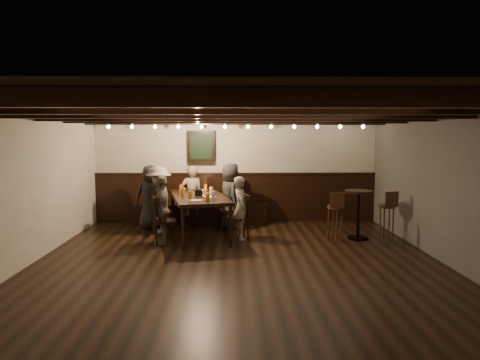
{
  "coord_description": "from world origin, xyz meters",
  "views": [
    {
      "loc": [
        -0.1,
        -6.41,
        2.01
      ],
      "look_at": [
        0.05,
        1.3,
        1.2
      ],
      "focal_mm": 32.0,
      "sensor_mm": 36.0,
      "label": 1
    }
  ],
  "objects_px": {
    "chair_left_near": "(161,220)",
    "person_bench_centre": "(192,196)",
    "person_left_near": "(159,200)",
    "person_right_near": "(230,196)",
    "chair_left_far": "(164,229)",
    "high_top_table": "(359,207)",
    "bar_stool_left": "(335,223)",
    "person_bench_left": "(151,197)",
    "person_bench_right": "(233,197)",
    "chair_right_near": "(229,217)",
    "chair_right_far": "(239,226)",
    "person_right_far": "(240,208)",
    "dining_table": "(199,199)",
    "bar_stool_right": "(387,222)"
  },
  "relations": [
    {
      "from": "dining_table",
      "to": "chair_left_far",
      "type": "distance_m",
      "value": 0.97
    },
    {
      "from": "chair_right_near",
      "to": "bar_stool_right",
      "type": "xyz_separation_m",
      "value": [
        3.02,
        -1.07,
        0.09
      ]
    },
    {
      "from": "person_bench_left",
      "to": "person_right_near",
      "type": "relative_size",
      "value": 0.98
    },
    {
      "from": "chair_right_far",
      "to": "person_bench_right",
      "type": "relative_size",
      "value": 0.69
    },
    {
      "from": "person_left_near",
      "to": "person_right_near",
      "type": "height_order",
      "value": "person_right_near"
    },
    {
      "from": "chair_right_far",
      "to": "bar_stool_left",
      "type": "bearing_deg",
      "value": -110.36
    },
    {
      "from": "chair_left_near",
      "to": "chair_left_far",
      "type": "height_order",
      "value": "chair_left_near"
    },
    {
      "from": "dining_table",
      "to": "person_bench_right",
      "type": "distance_m",
      "value": 1.28
    },
    {
      "from": "person_bench_left",
      "to": "person_bench_right",
      "type": "relative_size",
      "value": 1.11
    },
    {
      "from": "chair_left_near",
      "to": "person_bench_centre",
      "type": "height_order",
      "value": "person_bench_centre"
    },
    {
      "from": "chair_left_near",
      "to": "chair_left_far",
      "type": "bearing_deg",
      "value": 0.03
    },
    {
      "from": "chair_left_near",
      "to": "person_bench_centre",
      "type": "bearing_deg",
      "value": 129.84
    },
    {
      "from": "dining_table",
      "to": "person_right_far",
      "type": "xyz_separation_m",
      "value": [
        0.83,
        -0.27,
        -0.14
      ]
    },
    {
      "from": "high_top_table",
      "to": "bar_stool_left",
      "type": "relative_size",
      "value": 0.99
    },
    {
      "from": "person_right_near",
      "to": "bar_stool_left",
      "type": "distance_m",
      "value": 2.31
    },
    {
      "from": "person_bench_left",
      "to": "high_top_table",
      "type": "height_order",
      "value": "person_bench_left"
    },
    {
      "from": "chair_left_far",
      "to": "person_left_near",
      "type": "distance_m",
      "value": 0.99
    },
    {
      "from": "chair_right_far",
      "to": "person_bench_right",
      "type": "bearing_deg",
      "value": -7.67
    },
    {
      "from": "chair_left_far",
      "to": "person_left_near",
      "type": "xyz_separation_m",
      "value": [
        -0.23,
        0.87,
        0.42
      ]
    },
    {
      "from": "chair_left_near",
      "to": "person_bench_right",
      "type": "bearing_deg",
      "value": 105.53
    },
    {
      "from": "chair_left_far",
      "to": "person_left_near",
      "type": "relative_size",
      "value": 0.64
    },
    {
      "from": "chair_left_near",
      "to": "person_right_far",
      "type": "xyz_separation_m",
      "value": [
        1.63,
        -0.55,
        0.33
      ]
    },
    {
      "from": "chair_left_near",
      "to": "person_right_near",
      "type": "bearing_deg",
      "value": 90.0
    },
    {
      "from": "chair_right_near",
      "to": "person_bench_left",
      "type": "height_order",
      "value": "person_bench_left"
    },
    {
      "from": "chair_right_near",
      "to": "person_right_far",
      "type": "bearing_deg",
      "value": -177.98
    },
    {
      "from": "chair_left_near",
      "to": "high_top_table",
      "type": "distance_m",
      "value": 3.98
    },
    {
      "from": "chair_right_near",
      "to": "person_right_near",
      "type": "height_order",
      "value": "person_right_near"
    },
    {
      "from": "chair_left_near",
      "to": "person_left_near",
      "type": "xyz_separation_m",
      "value": [
        -0.03,
        -0.01,
        0.42
      ]
    },
    {
      "from": "person_right_far",
      "to": "chair_right_far",
      "type": "bearing_deg",
      "value": 90.0
    },
    {
      "from": "chair_right_near",
      "to": "person_left_near",
      "type": "height_order",
      "value": "person_left_near"
    },
    {
      "from": "person_bench_centre",
      "to": "person_left_near",
      "type": "distance_m",
      "value": 0.96
    },
    {
      "from": "person_right_far",
      "to": "bar_stool_right",
      "type": "distance_m",
      "value": 2.8
    },
    {
      "from": "chair_right_far",
      "to": "high_top_table",
      "type": "relative_size",
      "value": 0.91
    },
    {
      "from": "chair_left_near",
      "to": "person_bench_left",
      "type": "distance_m",
      "value": 0.64
    },
    {
      "from": "chair_right_far",
      "to": "person_right_far",
      "type": "height_order",
      "value": "person_right_far"
    },
    {
      "from": "high_top_table",
      "to": "chair_left_far",
      "type": "bearing_deg",
      "value": -175.69
    },
    {
      "from": "bar_stool_right",
      "to": "person_right_near",
      "type": "bearing_deg",
      "value": 147.87
    },
    {
      "from": "chair_left_far",
      "to": "chair_right_far",
      "type": "distance_m",
      "value": 1.44
    },
    {
      "from": "person_left_near",
      "to": "person_right_near",
      "type": "relative_size",
      "value": 0.98
    },
    {
      "from": "person_bench_centre",
      "to": "bar_stool_left",
      "type": "distance_m",
      "value": 3.26
    },
    {
      "from": "person_right_near",
      "to": "bar_stool_left",
      "type": "xyz_separation_m",
      "value": [
        1.98,
        -1.13,
        -0.35
      ]
    },
    {
      "from": "chair_left_far",
      "to": "person_right_far",
      "type": "height_order",
      "value": "person_right_far"
    },
    {
      "from": "dining_table",
      "to": "person_bench_left",
      "type": "xyz_separation_m",
      "value": [
        -1.08,
        0.68,
        -0.06
      ]
    },
    {
      "from": "chair_right_near",
      "to": "person_bench_left",
      "type": "distance_m",
      "value": 1.73
    },
    {
      "from": "person_bench_right",
      "to": "person_right_far",
      "type": "xyz_separation_m",
      "value": [
        0.15,
        -1.35,
        -0.01
      ]
    },
    {
      "from": "chair_left_far",
      "to": "person_bench_centre",
      "type": "relative_size",
      "value": 0.66
    },
    {
      "from": "person_right_far",
      "to": "high_top_table",
      "type": "distance_m",
      "value": 2.29
    },
    {
      "from": "chair_left_near",
      "to": "high_top_table",
      "type": "bearing_deg",
      "value": 68.57
    },
    {
      "from": "dining_table",
      "to": "person_bench_right",
      "type": "xyz_separation_m",
      "value": [
        0.68,
        1.08,
        -0.13
      ]
    },
    {
      "from": "person_right_far",
      "to": "high_top_table",
      "type": "xyz_separation_m",
      "value": [
        2.29,
        -0.04,
        0.01
      ]
    }
  ]
}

